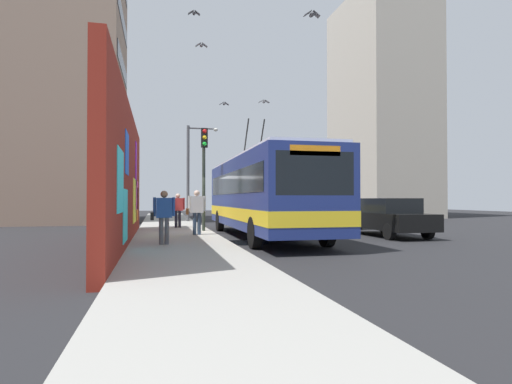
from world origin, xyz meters
TOP-DOWN VIEW (x-y plane):
  - ground_plane at (0.00, 0.00)m, footprint 80.00×80.00m
  - sidewalk_slab at (0.00, 1.60)m, footprint 48.00×3.20m
  - graffiti_wall at (-3.94, 3.35)m, footprint 14.10×0.32m
  - building_far_left at (12.47, 9.20)m, footprint 9.41×8.95m
  - building_far_right at (15.82, -17.00)m, footprint 9.68×6.20m
  - city_bus at (-1.80, -1.80)m, footprint 11.82×2.67m
  - parked_car_black at (-2.31, -7.00)m, footprint 4.92×1.85m
  - parked_car_champagne at (3.48, -7.00)m, footprint 4.88×1.93m
  - pedestrian_at_curb at (-1.68, 0.84)m, footprint 0.23×0.77m
  - pedestrian_midblock at (2.81, 1.36)m, footprint 0.22×0.75m
  - pedestrian_near_wall at (-5.02, 2.16)m, footprint 0.22×0.74m
  - traffic_light at (0.25, 0.35)m, footprint 0.49×0.28m
  - street_lamp at (8.70, 0.20)m, footprint 0.44×1.98m
  - flying_pigeons at (0.28, -1.03)m, footprint 10.96×4.09m
  - curbside_puddle at (-3.61, -0.60)m, footprint 1.92×1.92m

SIDE VIEW (x-z plane):
  - ground_plane at x=0.00m, z-range 0.00..0.00m
  - curbside_puddle at x=-3.61m, z-range 0.00..0.00m
  - sidewalk_slab at x=0.00m, z-range 0.00..0.15m
  - parked_car_black at x=-2.31m, z-range 0.05..1.63m
  - parked_car_champagne at x=3.48m, z-range 0.05..1.63m
  - pedestrian_near_wall at x=-5.02m, z-range 0.29..1.95m
  - pedestrian_midblock at x=2.81m, z-range 0.29..1.96m
  - pedestrian_at_curb at x=-1.68m, z-range 0.31..2.05m
  - city_bus at x=-1.80m, z-range -0.71..4.30m
  - graffiti_wall at x=-3.94m, z-range -0.01..4.50m
  - traffic_light at x=0.25m, z-range 0.91..5.44m
  - street_lamp at x=8.70m, z-range 0.65..6.70m
  - flying_pigeons at x=0.28m, z-range 5.93..9.52m
  - building_far_left at x=12.47m, z-range 0.00..19.24m
  - building_far_right at x=15.82m, z-range 0.00..19.31m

